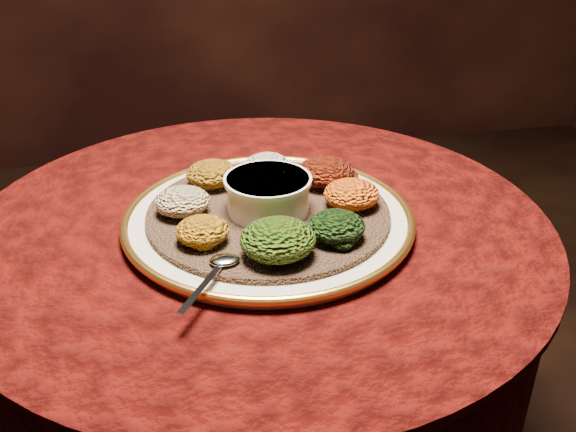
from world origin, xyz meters
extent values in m
cylinder|color=black|center=(0.00, 0.00, 0.34)|extent=(0.12, 0.12, 0.68)
cylinder|color=black|center=(0.00, 0.00, 0.70)|extent=(0.80, 0.80, 0.04)
cylinder|color=#400705|center=(0.00, 0.00, 0.56)|extent=(0.93, 0.93, 0.34)
cylinder|color=#400705|center=(0.00, 0.00, 0.73)|extent=(0.96, 0.96, 0.01)
cylinder|color=beige|center=(0.01, -0.02, 0.74)|extent=(0.60, 0.60, 0.02)
torus|color=gold|center=(0.01, -0.02, 0.75)|extent=(0.47, 0.47, 0.01)
cylinder|color=brown|center=(0.01, -0.02, 0.76)|extent=(0.47, 0.47, 0.01)
cylinder|color=white|center=(0.01, -0.02, 0.79)|extent=(0.13, 0.13, 0.06)
cylinder|color=white|center=(0.01, -0.02, 0.82)|extent=(0.14, 0.14, 0.01)
cylinder|color=#680A05|center=(0.01, -0.02, 0.81)|extent=(0.11, 0.11, 0.01)
ellipsoid|color=silver|center=(-0.07, -0.16, 0.77)|extent=(0.04, 0.03, 0.01)
cube|color=silver|center=(-0.11, -0.22, 0.77)|extent=(0.07, 0.11, 0.00)
ellipsoid|color=silver|center=(0.03, 0.11, 0.78)|extent=(0.08, 0.07, 0.04)
ellipsoid|color=black|center=(0.12, 0.05, 0.79)|extent=(0.10, 0.09, 0.05)
ellipsoid|color=#C68210|center=(0.15, -0.03, 0.78)|extent=(0.09, 0.09, 0.04)
ellipsoid|color=black|center=(0.10, -0.13, 0.78)|extent=(0.09, 0.08, 0.04)
ellipsoid|color=#A83B0A|center=(0.00, -0.16, 0.79)|extent=(0.11, 0.10, 0.05)
ellipsoid|color=#A7650E|center=(-0.10, -0.10, 0.78)|extent=(0.08, 0.08, 0.04)
ellipsoid|color=maroon|center=(-0.12, 0.00, 0.78)|extent=(0.09, 0.08, 0.04)
ellipsoid|color=#976012|center=(-0.07, 0.09, 0.78)|extent=(0.09, 0.08, 0.04)
camera|label=1|loc=(-0.13, -0.91, 1.25)|focal=40.00mm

